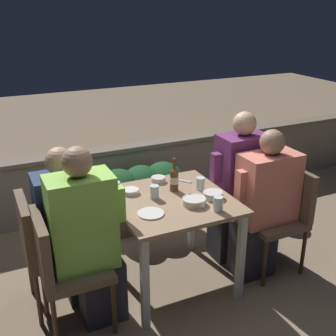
{
  "coord_description": "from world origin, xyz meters",
  "views": [
    {
      "loc": [
        -1.21,
        -2.52,
        2.09
      ],
      "look_at": [
        0.0,
        0.06,
        0.96
      ],
      "focal_mm": 45.0,
      "sensor_mm": 36.0,
      "label": 1
    }
  ],
  "objects_px": {
    "chair_left_far": "(43,242)",
    "chair_right_far": "(255,195)",
    "person_navy_jumper": "(71,227)",
    "beer_bottle": "(174,178)",
    "chair_right_near": "(282,209)",
    "person_purple_stripe": "(237,187)",
    "person_green_blouse": "(88,239)",
    "potted_plant": "(254,169)",
    "chair_left_near": "(60,262)",
    "person_coral_top": "(263,205)"
  },
  "relations": [
    {
      "from": "chair_left_near",
      "to": "person_navy_jumper",
      "type": "bearing_deg",
      "value": 63.5
    },
    {
      "from": "chair_right_far",
      "to": "person_coral_top",
      "type": "bearing_deg",
      "value": -117.17
    },
    {
      "from": "person_navy_jumper",
      "to": "potted_plant",
      "type": "bearing_deg",
      "value": 17.99
    },
    {
      "from": "person_green_blouse",
      "to": "chair_right_far",
      "type": "relative_size",
      "value": 1.49
    },
    {
      "from": "person_purple_stripe",
      "to": "beer_bottle",
      "type": "bearing_deg",
      "value": -177.52
    },
    {
      "from": "person_navy_jumper",
      "to": "chair_right_near",
      "type": "distance_m",
      "value": 1.67
    },
    {
      "from": "chair_left_far",
      "to": "person_navy_jumper",
      "type": "distance_m",
      "value": 0.21
    },
    {
      "from": "chair_left_far",
      "to": "chair_right_far",
      "type": "xyz_separation_m",
      "value": [
        1.8,
        0.01,
        0.0
      ]
    },
    {
      "from": "person_coral_top",
      "to": "beer_bottle",
      "type": "relative_size",
      "value": 4.61
    },
    {
      "from": "chair_right_far",
      "to": "beer_bottle",
      "type": "relative_size",
      "value": 3.29
    },
    {
      "from": "person_navy_jumper",
      "to": "chair_right_far",
      "type": "bearing_deg",
      "value": 0.23
    },
    {
      "from": "person_navy_jumper",
      "to": "chair_left_far",
      "type": "bearing_deg",
      "value": 180.0
    },
    {
      "from": "person_navy_jumper",
      "to": "beer_bottle",
      "type": "relative_size",
      "value": 4.57
    },
    {
      "from": "chair_left_far",
      "to": "beer_bottle",
      "type": "relative_size",
      "value": 3.29
    },
    {
      "from": "person_coral_top",
      "to": "chair_right_near",
      "type": "bearing_deg",
      "value": 0.0
    },
    {
      "from": "person_green_blouse",
      "to": "person_coral_top",
      "type": "relative_size",
      "value": 1.06
    },
    {
      "from": "person_green_blouse",
      "to": "potted_plant",
      "type": "xyz_separation_m",
      "value": [
        2.01,
        0.96,
        -0.2
      ]
    },
    {
      "from": "person_purple_stripe",
      "to": "chair_right_near",
      "type": "bearing_deg",
      "value": -51.6
    },
    {
      "from": "chair_right_near",
      "to": "person_purple_stripe",
      "type": "relative_size",
      "value": 0.67
    },
    {
      "from": "chair_left_near",
      "to": "beer_bottle",
      "type": "relative_size",
      "value": 3.29
    },
    {
      "from": "person_coral_top",
      "to": "person_purple_stripe",
      "type": "distance_m",
      "value": 0.31
    },
    {
      "from": "chair_right_near",
      "to": "chair_right_far",
      "type": "xyz_separation_m",
      "value": [
        -0.04,
        0.3,
        0.0
      ]
    },
    {
      "from": "person_green_blouse",
      "to": "potted_plant",
      "type": "relative_size",
      "value": 1.73
    },
    {
      "from": "chair_left_near",
      "to": "chair_right_far",
      "type": "distance_m",
      "value": 1.77
    },
    {
      "from": "person_navy_jumper",
      "to": "beer_bottle",
      "type": "height_order",
      "value": "person_navy_jumper"
    },
    {
      "from": "person_coral_top",
      "to": "person_navy_jumper",
      "type": "bearing_deg",
      "value": 168.37
    },
    {
      "from": "chair_left_near",
      "to": "beer_bottle",
      "type": "bearing_deg",
      "value": 15.9
    },
    {
      "from": "chair_left_near",
      "to": "person_purple_stripe",
      "type": "bearing_deg",
      "value": 10.82
    },
    {
      "from": "person_green_blouse",
      "to": "chair_right_near",
      "type": "relative_size",
      "value": 1.49
    },
    {
      "from": "chair_left_far",
      "to": "chair_right_near",
      "type": "xyz_separation_m",
      "value": [
        1.84,
        -0.3,
        0.0
      ]
    },
    {
      "from": "person_green_blouse",
      "to": "chair_right_near",
      "type": "bearing_deg",
      "value": -0.28
    },
    {
      "from": "person_navy_jumper",
      "to": "beer_bottle",
      "type": "distance_m",
      "value": 0.83
    },
    {
      "from": "chair_left_near",
      "to": "chair_left_far",
      "type": "relative_size",
      "value": 1.0
    },
    {
      "from": "chair_right_far",
      "to": "person_purple_stripe",
      "type": "relative_size",
      "value": 0.67
    },
    {
      "from": "chair_left_far",
      "to": "potted_plant",
      "type": "height_order",
      "value": "chair_left_far"
    },
    {
      "from": "chair_right_far",
      "to": "chair_right_near",
      "type": "bearing_deg",
      "value": -81.83
    },
    {
      "from": "chair_left_far",
      "to": "potted_plant",
      "type": "distance_m",
      "value": 2.36
    },
    {
      "from": "chair_left_near",
      "to": "chair_right_far",
      "type": "bearing_deg",
      "value": 9.62
    },
    {
      "from": "person_green_blouse",
      "to": "potted_plant",
      "type": "distance_m",
      "value": 2.24
    },
    {
      "from": "chair_right_far",
      "to": "potted_plant",
      "type": "distance_m",
      "value": 0.82
    },
    {
      "from": "chair_left_near",
      "to": "person_coral_top",
      "type": "bearing_deg",
      "value": -0.28
    },
    {
      "from": "person_green_blouse",
      "to": "person_navy_jumper",
      "type": "distance_m",
      "value": 0.3
    },
    {
      "from": "chair_left_near",
      "to": "potted_plant",
      "type": "distance_m",
      "value": 2.41
    },
    {
      "from": "chair_left_far",
      "to": "chair_right_far",
      "type": "relative_size",
      "value": 1.0
    },
    {
      "from": "person_purple_stripe",
      "to": "chair_left_far",
      "type": "bearing_deg",
      "value": -179.77
    },
    {
      "from": "chair_left_near",
      "to": "person_coral_top",
      "type": "height_order",
      "value": "person_coral_top"
    },
    {
      "from": "chair_left_far",
      "to": "person_purple_stripe",
      "type": "bearing_deg",
      "value": 0.23
    },
    {
      "from": "chair_left_near",
      "to": "person_coral_top",
      "type": "xyz_separation_m",
      "value": [
        1.59,
        -0.01,
        0.08
      ]
    },
    {
      "from": "chair_left_far",
      "to": "person_coral_top",
      "type": "distance_m",
      "value": 1.67
    },
    {
      "from": "chair_right_far",
      "to": "potted_plant",
      "type": "height_order",
      "value": "chair_right_far"
    }
  ]
}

